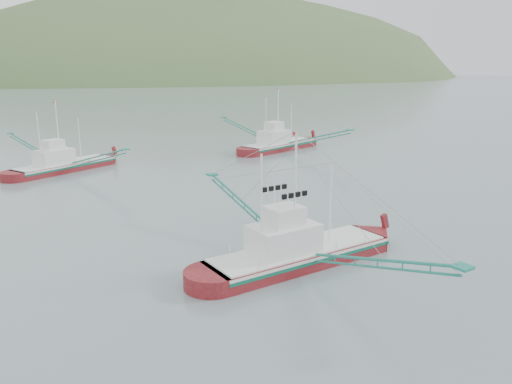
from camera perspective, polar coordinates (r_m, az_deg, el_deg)
ground at (r=37.59m, az=5.19°, el=-6.61°), size 1200.00×1200.00×0.00m
main_boat at (r=34.46m, az=4.68°, el=-6.04°), size 13.66×24.69×9.99m
bg_boat_right at (r=81.03m, az=2.67°, el=6.17°), size 15.07×26.01×10.68m
bg_boat_far at (r=69.14m, az=-21.23°, el=3.82°), size 13.69×23.18×9.76m
headland_right at (r=527.18m, az=-4.49°, el=12.84°), size 684.00×432.00×306.00m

